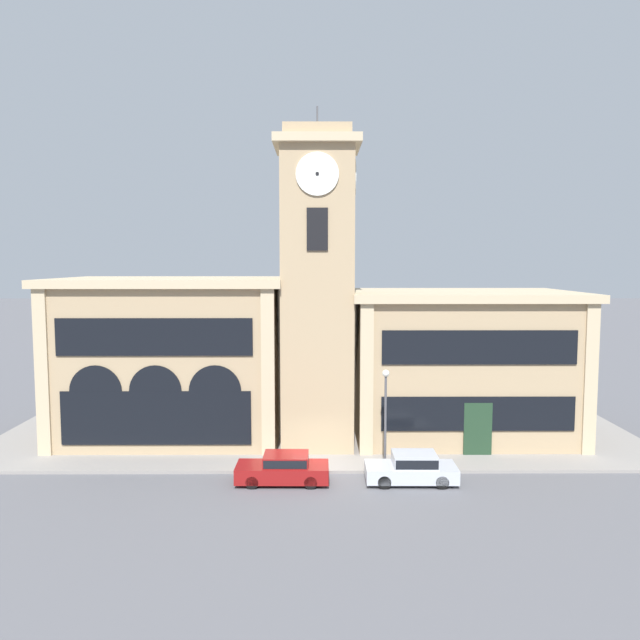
{
  "coord_description": "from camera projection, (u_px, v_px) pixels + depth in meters",
  "views": [
    {
      "loc": [
        -0.04,
        -29.85,
        10.38
      ],
      "look_at": [
        0.14,
        2.62,
        7.37
      ],
      "focal_mm": 35.0,
      "sensor_mm": 36.0,
      "label": 1
    }
  ],
  "objects": [
    {
      "name": "ground_plane",
      "position": [
        317.0,
        474.0,
        30.68
      ],
      "size": [
        300.0,
        300.0,
        0.0
      ],
      "primitive_type": "plane",
      "color": "#56565B"
    },
    {
      "name": "sidewalk_kerb",
      "position": [
        317.0,
        435.0,
        37.24
      ],
      "size": [
        37.7,
        13.21,
        0.15
      ],
      "color": "gray",
      "rests_on": "ground_plane"
    },
    {
      "name": "clock_tower",
      "position": [
        317.0,
        290.0,
        34.41
      ],
      "size": [
        4.61,
        4.61,
        18.76
      ],
      "color": "tan",
      "rests_on": "ground_plane"
    },
    {
      "name": "town_hall_left_wing",
      "position": [
        174.0,
        357.0,
        37.04
      ],
      "size": [
        13.29,
        9.29,
        9.46
      ],
      "color": "tan",
      "rests_on": "ground_plane"
    },
    {
      "name": "town_hall_right_wing",
      "position": [
        460.0,
        363.0,
        37.17
      ],
      "size": [
        13.26,
        9.29,
        8.68
      ],
      "color": "tan",
      "rests_on": "ground_plane"
    },
    {
      "name": "parked_car_near",
      "position": [
        284.0,
        468.0,
        29.38
      ],
      "size": [
        4.37,
        1.86,
        1.39
      ],
      "rotation": [
        0.0,
        0.0,
        3.13
      ],
      "color": "maroon",
      "rests_on": "ground_plane"
    },
    {
      "name": "parked_car_mid",
      "position": [
        412.0,
        467.0,
        29.41
      ],
      "size": [
        4.3,
        1.93,
        1.41
      ],
      "rotation": [
        0.0,
        0.0,
        3.13
      ],
      "color": "#B2B7C1",
      "rests_on": "ground_plane"
    },
    {
      "name": "street_lamp",
      "position": [
        386.0,
        402.0,
        30.84
      ],
      "size": [
        0.36,
        0.36,
        4.96
      ],
      "color": "#4C4C51",
      "rests_on": "sidewalk_kerb"
    }
  ]
}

